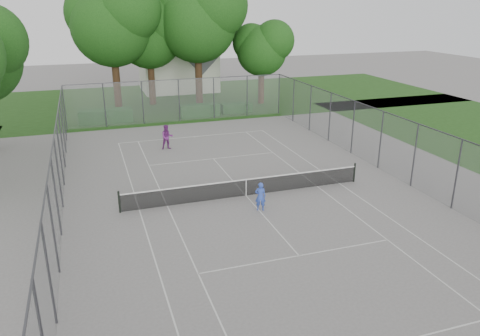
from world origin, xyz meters
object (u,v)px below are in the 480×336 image
object	(u,v)px
house	(178,54)
woman_player	(167,137)
tennis_net	(246,187)
girl_player	(260,196)

from	to	relation	value
house	woman_player	xyz separation A→B (m)	(-5.26, -21.95, -3.18)
tennis_net	house	world-z (taller)	house
tennis_net	woman_player	xyz separation A→B (m)	(-2.41, 9.43, 0.33)
girl_player	woman_player	world-z (taller)	woman_player
girl_player	woman_player	size ratio (longest dim) A/B	0.85
house	woman_player	world-z (taller)	house
girl_player	woman_player	bearing A→B (deg)	-57.00
tennis_net	girl_player	distance (m)	1.88
house	girl_player	bearing A→B (deg)	-94.78
girl_player	tennis_net	bearing A→B (deg)	-67.14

